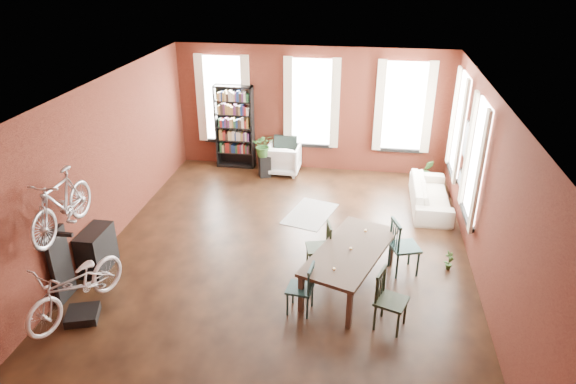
% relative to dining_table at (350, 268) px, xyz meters
% --- Properties ---
extents(room, '(9.00, 9.04, 3.22)m').
position_rel_dining_table_xyz_m(room, '(-1.04, 1.34, 1.76)').
color(room, black).
rests_on(room, ground).
extents(dining_table, '(1.67, 2.39, 0.74)m').
position_rel_dining_table_xyz_m(dining_table, '(0.00, 0.00, 0.00)').
color(dining_table, '#453529').
rests_on(dining_table, ground).
extents(dining_chair_a, '(0.45, 0.45, 0.88)m').
position_rel_dining_table_xyz_m(dining_chair_a, '(-0.75, -0.80, 0.07)').
color(dining_chair_a, '#1A3B3A').
rests_on(dining_chair_a, ground).
extents(dining_chair_b, '(0.52, 0.52, 0.93)m').
position_rel_dining_table_xyz_m(dining_chair_b, '(-0.59, 0.42, 0.09)').
color(dining_chair_b, '#202F1B').
rests_on(dining_chair_b, ground).
extents(dining_chair_c, '(0.58, 0.58, 0.98)m').
position_rel_dining_table_xyz_m(dining_chair_c, '(0.68, -0.97, 0.12)').
color(dining_chair_c, black).
rests_on(dining_chair_c, ground).
extents(dining_chair_d, '(0.61, 0.61, 1.04)m').
position_rel_dining_table_xyz_m(dining_chair_d, '(0.95, 0.61, 0.15)').
color(dining_chair_d, '#1B3C3B').
rests_on(dining_chair_d, ground).
extents(bookshelf, '(1.00, 0.32, 2.20)m').
position_rel_dining_table_xyz_m(bookshelf, '(-3.28, 5.02, 0.73)').
color(bookshelf, black).
rests_on(bookshelf, ground).
extents(white_armchair, '(0.84, 0.79, 0.85)m').
position_rel_dining_table_xyz_m(white_armchair, '(-1.95, 4.78, 0.05)').
color(white_armchair, white).
rests_on(white_armchair, ground).
extents(cream_sofa, '(0.61, 2.08, 0.81)m').
position_rel_dining_table_xyz_m(cream_sofa, '(1.67, 3.32, 0.04)').
color(cream_sofa, beige).
rests_on(cream_sofa, ground).
extents(striped_rug, '(1.22, 1.58, 0.01)m').
position_rel_dining_table_xyz_m(striped_rug, '(-0.98, 2.56, -0.37)').
color(striped_rug, black).
rests_on(striped_rug, ground).
extents(bike_trainer, '(0.61, 0.61, 0.14)m').
position_rel_dining_table_xyz_m(bike_trainer, '(-4.14, -1.54, -0.30)').
color(bike_trainer, black).
rests_on(bike_trainer, ground).
extents(bike_wall_rack, '(0.16, 0.60, 1.30)m').
position_rel_dining_table_xyz_m(bike_wall_rack, '(-4.68, -1.08, 0.28)').
color(bike_wall_rack, black).
rests_on(bike_wall_rack, ground).
extents(console_table, '(0.40, 0.80, 0.80)m').
position_rel_dining_table_xyz_m(console_table, '(-4.56, -0.18, 0.03)').
color(console_table, black).
rests_on(console_table, ground).
extents(plant_stand, '(0.37, 0.37, 0.57)m').
position_rel_dining_table_xyz_m(plant_stand, '(-2.39, 4.46, -0.09)').
color(plant_stand, black).
rests_on(plant_stand, ground).
extents(plant_by_sofa, '(0.37, 0.62, 0.27)m').
position_rel_dining_table_xyz_m(plant_by_sofa, '(1.69, 4.73, -0.24)').
color(plant_by_sofa, '#2C5522').
rests_on(plant_by_sofa, ground).
extents(plant_small, '(0.41, 0.41, 0.14)m').
position_rel_dining_table_xyz_m(plant_small, '(1.78, 0.79, -0.30)').
color(plant_small, '#315B24').
rests_on(plant_small, ground).
extents(bicycle_floor, '(0.93, 1.14, 1.88)m').
position_rel_dining_table_xyz_m(bicycle_floor, '(-4.15, -1.54, 0.71)').
color(bicycle_floor, '#BFB2AF').
rests_on(bicycle_floor, bike_trainer).
extents(bicycle_hung, '(0.47, 1.00, 1.66)m').
position_rel_dining_table_xyz_m(bicycle_hung, '(-4.43, -1.08, 1.76)').
color(bicycle_hung, '#A5A8AD').
rests_on(bicycle_hung, bike_wall_rack).
extents(plant_on_stand, '(0.64, 0.69, 0.46)m').
position_rel_dining_table_xyz_m(plant_on_stand, '(-2.40, 4.43, 0.42)').
color(plant_on_stand, '#2E5D25').
rests_on(plant_on_stand, plant_stand).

